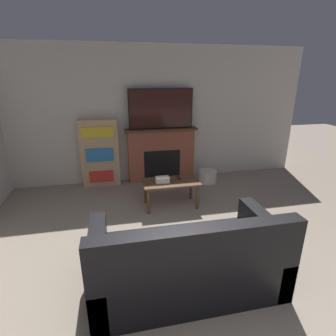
# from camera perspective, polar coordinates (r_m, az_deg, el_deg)

# --- Properties ---
(wall_back) EXTENTS (6.54, 0.06, 2.70)m
(wall_back) POSITION_cam_1_polar(r_m,az_deg,el_deg) (5.44, -3.81, 11.32)
(wall_back) COLOR beige
(wall_back) RESTS_ON ground_plane
(fireplace) EXTENTS (1.47, 0.28, 1.11)m
(fireplace) POSITION_cam_1_polar(r_m,az_deg,el_deg) (5.50, -1.49, 2.99)
(fireplace) COLOR brown
(fireplace) RESTS_ON ground_plane
(tv) EXTENTS (1.29, 0.03, 0.79)m
(tv) POSITION_cam_1_polar(r_m,az_deg,el_deg) (5.29, -1.54, 12.76)
(tv) COLOR black
(tv) RESTS_ON fireplace
(couch) EXTENTS (1.91, 0.95, 0.92)m
(couch) POSITION_cam_1_polar(r_m,az_deg,el_deg) (2.85, 4.11, -19.83)
(couch) COLOR black
(couch) RESTS_ON ground_plane
(coffee_table) EXTENTS (0.94, 0.50, 0.45)m
(coffee_table) POSITION_cam_1_polar(r_m,az_deg,el_deg) (4.39, 0.62, -3.71)
(coffee_table) COLOR brown
(coffee_table) RESTS_ON ground_plane
(tissue_box) EXTENTS (0.22, 0.12, 0.10)m
(tissue_box) POSITION_cam_1_polar(r_m,az_deg,el_deg) (4.30, -1.24, -2.55)
(tissue_box) COLOR white
(tissue_box) RESTS_ON coffee_table
(remote_control) EXTENTS (0.04, 0.15, 0.02)m
(remote_control) POSITION_cam_1_polar(r_m,az_deg,el_deg) (4.49, 2.34, -2.13)
(remote_control) COLOR black
(remote_control) RESTS_ON coffee_table
(bookshelf) EXTENTS (0.73, 0.29, 1.33)m
(bookshelf) POSITION_cam_1_polar(r_m,az_deg,el_deg) (5.37, -14.59, 3.19)
(bookshelf) COLOR tan
(bookshelf) RESTS_ON ground_plane
(storage_basket) EXTENTS (0.36, 0.36, 0.26)m
(storage_basket) POSITION_cam_1_polar(r_m,az_deg,el_deg) (5.54, 8.64, -1.80)
(storage_basket) COLOR silver
(storage_basket) RESTS_ON ground_plane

